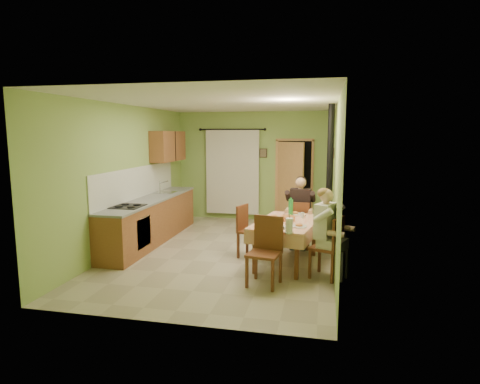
% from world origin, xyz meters
% --- Properties ---
extents(floor, '(4.00, 6.00, 0.01)m').
position_xyz_m(floor, '(0.00, 0.00, 0.00)').
color(floor, tan).
rests_on(floor, ground).
extents(room_shell, '(4.04, 6.04, 2.82)m').
position_xyz_m(room_shell, '(0.00, 0.00, 1.82)').
color(room_shell, '#94B55D').
rests_on(room_shell, ground).
extents(kitchen_run, '(0.64, 3.64, 1.56)m').
position_xyz_m(kitchen_run, '(-1.71, 0.40, 0.48)').
color(kitchen_run, brown).
rests_on(kitchen_run, ground).
extents(upper_cabinets, '(0.35, 1.40, 0.70)m').
position_xyz_m(upper_cabinets, '(-1.82, 1.70, 1.95)').
color(upper_cabinets, brown).
rests_on(upper_cabinets, room_shell).
extents(curtain, '(1.70, 0.07, 2.22)m').
position_xyz_m(curtain, '(-0.55, 2.90, 1.26)').
color(curtain, black).
rests_on(curtain, ground).
extents(doorway, '(0.96, 0.53, 2.15)m').
position_xyz_m(doorway, '(1.01, 2.86, 1.05)').
color(doorway, black).
rests_on(doorway, ground).
extents(dining_table, '(1.22, 1.73, 0.76)m').
position_xyz_m(dining_table, '(1.20, -0.50, 0.38)').
color(dining_table, tan).
rests_on(dining_table, ground).
extents(tableware, '(0.73, 1.63, 0.33)m').
position_xyz_m(tableware, '(1.22, -0.60, 0.81)').
color(tableware, white).
rests_on(tableware, dining_table).
extents(chair_far, '(0.40, 0.40, 0.94)m').
position_xyz_m(chair_far, '(1.36, 0.55, 0.29)').
color(chair_far, brown).
rests_on(chair_far, ground).
extents(chair_near, '(0.53, 0.53, 1.02)m').
position_xyz_m(chair_near, '(0.97, -1.54, 0.29)').
color(chair_near, brown).
rests_on(chair_near, ground).
extents(chair_right, '(0.56, 0.56, 0.99)m').
position_xyz_m(chair_right, '(1.88, -1.04, 0.29)').
color(chair_right, brown).
rests_on(chair_right, ground).
extents(chair_left, '(0.50, 0.50, 0.95)m').
position_xyz_m(chair_left, '(0.51, -0.23, 0.29)').
color(chair_left, brown).
rests_on(chair_left, ground).
extents(man_far, '(0.59, 0.47, 1.39)m').
position_xyz_m(man_far, '(1.36, 0.56, 0.88)').
color(man_far, black).
rests_on(man_far, chair_far).
extents(man_right, '(0.60, 0.65, 1.39)m').
position_xyz_m(man_right, '(1.87, -1.03, 0.88)').
color(man_right, silver).
rests_on(man_right, chair_right).
extents(stove_flue, '(0.24, 0.24, 2.80)m').
position_xyz_m(stove_flue, '(1.90, 0.60, 1.02)').
color(stove_flue, black).
rests_on(stove_flue, ground).
extents(picture_back, '(0.19, 0.03, 0.23)m').
position_xyz_m(picture_back, '(0.25, 2.97, 1.75)').
color(picture_back, black).
rests_on(picture_back, room_shell).
extents(picture_right, '(0.03, 0.31, 0.21)m').
position_xyz_m(picture_right, '(1.97, 1.20, 1.85)').
color(picture_right, brown).
rests_on(picture_right, room_shell).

